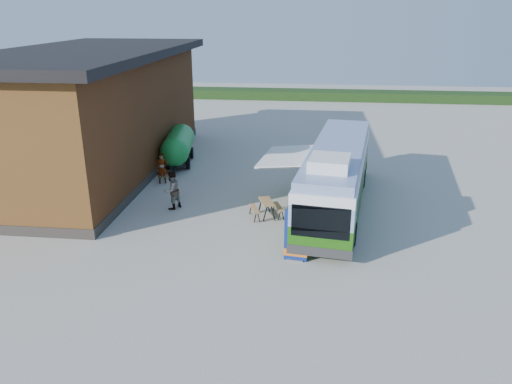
# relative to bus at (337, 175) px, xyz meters

# --- Properties ---
(ground) EXTENTS (100.00, 100.00, 0.00)m
(ground) POSITION_rel_bus_xyz_m (-4.34, -4.99, -1.84)
(ground) COLOR #BCB7AD
(ground) RESTS_ON ground
(barn) EXTENTS (9.60, 21.20, 7.50)m
(barn) POSITION_rel_bus_xyz_m (-14.84, 5.01, 1.75)
(barn) COLOR brown
(barn) RESTS_ON ground
(hedge) EXTENTS (40.00, 3.00, 1.00)m
(hedge) POSITION_rel_bus_xyz_m (3.66, 33.01, -1.34)
(hedge) COLOR #264419
(hedge) RESTS_ON ground
(bus) EXTENTS (4.38, 12.80, 3.86)m
(bus) POSITION_rel_bus_xyz_m (0.00, 0.00, 0.00)
(bus) COLOR #2F7413
(bus) RESTS_ON ground
(awning) EXTENTS (3.11, 4.43, 0.51)m
(awning) POSITION_rel_bus_xyz_m (-2.34, 0.24, 0.97)
(awning) COLOR white
(awning) RESTS_ON ground
(banner) EXTENTS (0.97, 0.27, 2.24)m
(banner) POSITION_rel_bus_xyz_m (-1.82, -5.97, -0.93)
(banner) COLOR navy
(banner) RESTS_ON ground
(picnic_table) EXTENTS (1.83, 1.73, 0.85)m
(picnic_table) POSITION_rel_bus_xyz_m (-3.41, -1.52, -1.21)
(picnic_table) COLOR #A57E4E
(picnic_table) RESTS_ON ground
(person_a) EXTENTS (0.78, 0.66, 1.83)m
(person_a) POSITION_rel_bus_xyz_m (-9.98, 2.87, -0.93)
(person_a) COLOR #999999
(person_a) RESTS_ON ground
(person_b) EXTENTS (1.17, 1.23, 2.01)m
(person_b) POSITION_rel_bus_xyz_m (-8.33, -0.95, -0.84)
(person_b) COLOR #999999
(person_b) RESTS_ON ground
(slurry_tanker) EXTENTS (2.35, 6.01, 2.23)m
(slurry_tanker) POSITION_rel_bus_xyz_m (-10.04, 6.87, -0.56)
(slurry_tanker) COLOR #198E37
(slurry_tanker) RESTS_ON ground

